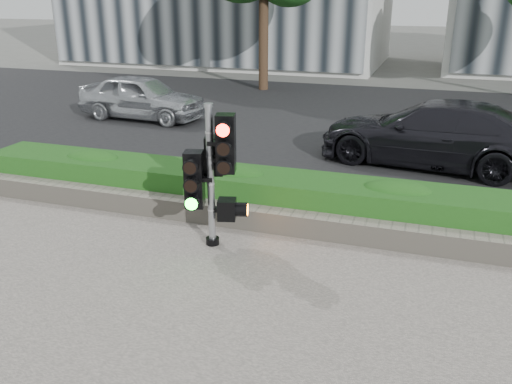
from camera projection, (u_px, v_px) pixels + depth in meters
ground at (253, 295)px, 6.78m from camera, size 120.00×120.00×0.00m
road at (364, 123)px, 15.67m from camera, size 60.00×13.00×0.02m
curb at (310, 203)px, 9.56m from camera, size 60.00×0.25×0.12m
stone_wall at (292, 223)px, 8.40m from camera, size 12.00×0.32×0.34m
hedge at (303, 198)px, 8.92m from camera, size 12.00×1.00×0.68m
traffic_signal at (213, 169)px, 7.71m from camera, size 0.77×0.64×2.11m
car_silver at (142, 97)px, 15.89m from camera, size 3.90×1.79×1.30m
car_dark at (433, 133)px, 11.60m from camera, size 5.08×2.72×1.40m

